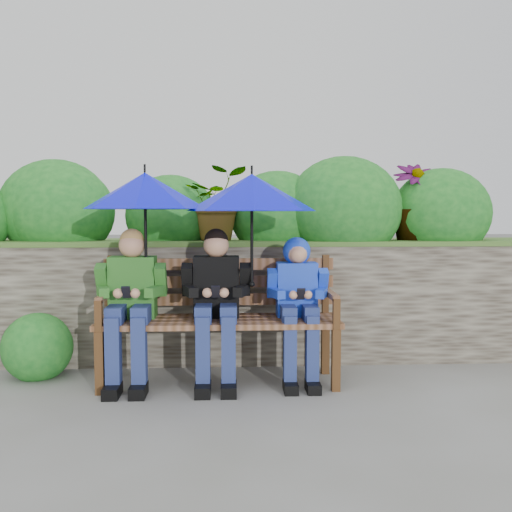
{
  "coord_description": "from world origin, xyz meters",
  "views": [
    {
      "loc": [
        -0.2,
        -4.06,
        1.26
      ],
      "look_at": [
        0.0,
        0.1,
        0.95
      ],
      "focal_mm": 40.0,
      "sensor_mm": 36.0,
      "label": 1
    }
  ],
  "objects_px": {
    "boy_left": "(131,298)",
    "boy_middle": "(216,297)",
    "park_bench": "(219,310)",
    "umbrella_right": "(252,193)",
    "boy_right": "(298,295)",
    "umbrella_left": "(145,191)"
  },
  "relations": [
    {
      "from": "boy_left",
      "to": "boy_right",
      "type": "xyz_separation_m",
      "value": [
        1.23,
        0.02,
        0.01
      ]
    },
    {
      "from": "boy_left",
      "to": "umbrella_right",
      "type": "relative_size",
      "value": 1.22
    },
    {
      "from": "park_bench",
      "to": "umbrella_right",
      "type": "bearing_deg",
      "value": -23.91
    },
    {
      "from": "boy_left",
      "to": "boy_middle",
      "type": "bearing_deg",
      "value": 0.01
    },
    {
      "from": "boy_middle",
      "to": "umbrella_right",
      "type": "height_order",
      "value": "umbrella_right"
    },
    {
      "from": "park_bench",
      "to": "umbrella_right",
      "type": "height_order",
      "value": "umbrella_right"
    },
    {
      "from": "park_bench",
      "to": "boy_right",
      "type": "height_order",
      "value": "boy_right"
    },
    {
      "from": "park_bench",
      "to": "umbrella_right",
      "type": "distance_m",
      "value": 0.92
    },
    {
      "from": "boy_middle",
      "to": "boy_right",
      "type": "bearing_deg",
      "value": 1.79
    },
    {
      "from": "boy_left",
      "to": "park_bench",
      "type": "bearing_deg",
      "value": 7.51
    },
    {
      "from": "boy_middle",
      "to": "umbrella_right",
      "type": "distance_m",
      "value": 0.81
    },
    {
      "from": "park_bench",
      "to": "umbrella_left",
      "type": "height_order",
      "value": "umbrella_left"
    },
    {
      "from": "park_bench",
      "to": "boy_left",
      "type": "relative_size",
      "value": 1.55
    },
    {
      "from": "park_bench",
      "to": "boy_left",
      "type": "bearing_deg",
      "value": -172.49
    },
    {
      "from": "boy_right",
      "to": "boy_middle",
      "type": "bearing_deg",
      "value": -178.21
    },
    {
      "from": "boy_left",
      "to": "boy_middle",
      "type": "relative_size",
      "value": 1.0
    },
    {
      "from": "boy_left",
      "to": "umbrella_right",
      "type": "distance_m",
      "value": 1.17
    },
    {
      "from": "boy_right",
      "to": "umbrella_right",
      "type": "relative_size",
      "value": 1.15
    },
    {
      "from": "boy_right",
      "to": "park_bench",
      "type": "bearing_deg",
      "value": 173.57
    },
    {
      "from": "park_bench",
      "to": "boy_middle",
      "type": "height_order",
      "value": "boy_middle"
    },
    {
      "from": "boy_left",
      "to": "boy_right",
      "type": "height_order",
      "value": "boy_left"
    },
    {
      "from": "boy_middle",
      "to": "umbrella_left",
      "type": "bearing_deg",
      "value": 175.03
    }
  ]
}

